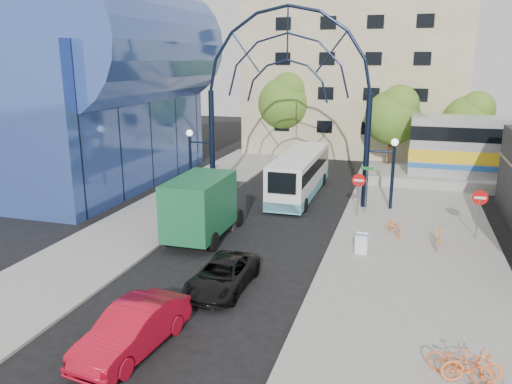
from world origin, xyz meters
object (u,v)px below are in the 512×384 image
(black_suv, at_px, (222,275))
(bike_near_a, at_px, (394,226))
(do_not_enter_sign, at_px, (480,202))
(stop_sign, at_px, (359,184))
(sandwich_board, at_px, (361,241))
(bike_far_b, at_px, (473,366))
(city_bus, at_px, (300,173))
(red_sedan, at_px, (133,329))
(tree_north_b, at_px, (286,100))
(bike_near_b, at_px, (439,237))
(street_name_sign, at_px, (367,180))
(tree_north_c, at_px, (471,118))
(green_truck, at_px, (206,205))
(bike_far_a, at_px, (459,363))
(tree_north_a, at_px, (394,114))
(gateway_arch, at_px, (287,66))

(black_suv, distance_m, bike_near_a, 10.47)
(do_not_enter_sign, height_order, bike_near_a, do_not_enter_sign)
(stop_sign, xyz_separation_m, bike_near_a, (2.18, -2.80, -1.43))
(sandwich_board, xyz_separation_m, bike_far_b, (3.90, -8.84, -0.11))
(city_bus, relative_size, red_sedan, 2.30)
(city_bus, bearing_deg, do_not_enter_sign, -29.97)
(sandwich_board, relative_size, tree_north_b, 0.12)
(bike_near_b, bearing_deg, bike_near_a, 156.55)
(black_suv, bearing_deg, street_name_sign, 69.76)
(stop_sign, xyz_separation_m, do_not_enter_sign, (6.20, -2.00, -0.02))
(tree_north_c, relative_size, green_truck, 1.00)
(tree_north_b, distance_m, black_suv, 29.77)
(do_not_enter_sign, height_order, street_name_sign, street_name_sign)
(red_sedan, distance_m, bike_far_a, 9.76)
(sandwich_board, bearing_deg, red_sedan, -121.38)
(tree_north_b, bearing_deg, tree_north_a, -21.80)
(red_sedan, bearing_deg, do_not_enter_sign, 57.63)
(bike_far_a, bearing_deg, gateway_arch, 48.60)
(city_bus, height_order, red_sedan, city_bus)
(bike_far_a, bearing_deg, stop_sign, 36.41)
(tree_north_b, height_order, bike_near_b, tree_north_b)
(stop_sign, xyz_separation_m, tree_north_a, (1.32, 13.93, 2.61))
(bike_far_a, bearing_deg, city_bus, 44.69)
(city_bus, xyz_separation_m, green_truck, (-2.94, -9.35, 0.15))
(black_suv, distance_m, bike_near_b, 11.06)
(stop_sign, height_order, tree_north_c, tree_north_c)
(gateway_arch, distance_m, sandwich_board, 12.52)
(bike_near_a, bearing_deg, green_truck, 166.52)
(city_bus, height_order, bike_near_b, city_bus)
(gateway_arch, relative_size, tree_north_b, 1.70)
(stop_sign, distance_m, sandwich_board, 6.20)
(bike_near_b, bearing_deg, street_name_sign, 136.32)
(bike_near_a, xyz_separation_m, bike_far_a, (2.18, -11.96, 0.05))
(bike_near_a, height_order, bike_far_b, bike_far_b)
(tree_north_a, xyz_separation_m, bike_far_a, (3.04, -28.69, -4.00))
(stop_sign, relative_size, bike_far_b, 1.45)
(stop_sign, relative_size, bike_far_a, 1.34)
(city_bus, bearing_deg, black_suv, -89.99)
(green_truck, xyz_separation_m, bike_far_b, (11.90, -9.46, -1.00))
(bike_far_b, bearing_deg, red_sedan, 85.40)
(gateway_arch, bearing_deg, green_truck, -108.02)
(street_name_sign, distance_m, sandwich_board, 6.78)
(tree_north_c, bearing_deg, black_suv, -113.01)
(tree_north_b, bearing_deg, bike_near_b, -59.40)
(gateway_arch, distance_m, do_not_enter_sign, 13.43)
(do_not_enter_sign, relative_size, green_truck, 0.38)
(sandwich_board, bearing_deg, street_name_sign, 93.46)
(tree_north_b, distance_m, tree_north_c, 16.15)
(tree_north_b, height_order, red_sedan, tree_north_b)
(gateway_arch, distance_m, tree_north_a, 13.98)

